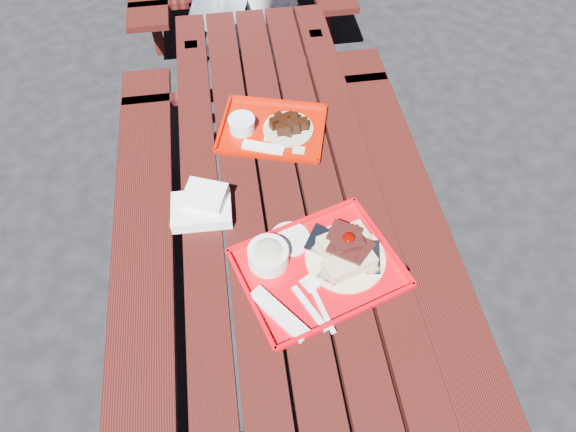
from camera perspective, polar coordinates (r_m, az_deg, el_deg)
The scene contains 5 objects.
ground at distance 2.53m, azimuth -0.50°, elevation -8.21°, with size 60.00×60.00×0.00m, color black.
picnic_table_near at distance 2.05m, azimuth -0.62°, elevation -0.90°, with size 1.41×2.40×0.75m.
near_tray at distance 1.69m, azimuth 3.05°, elevation -4.91°, with size 0.60×0.53×0.16m.
far_tray at distance 2.09m, azimuth -1.98°, elevation 9.70°, with size 0.49×0.43×0.07m.
white_cloth at distance 1.84m, azimuth -9.47°, elevation 1.10°, with size 0.22×0.19×0.09m.
Camera 1 is at (-0.15, -1.16, 2.24)m, focal length 32.00 mm.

